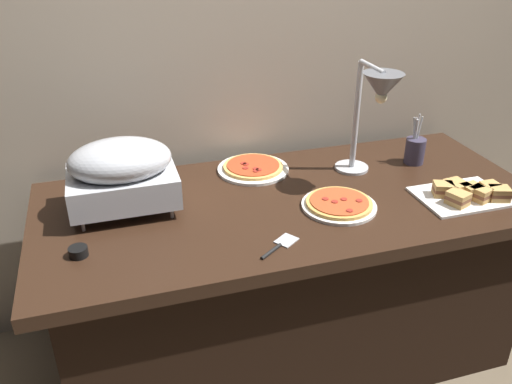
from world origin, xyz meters
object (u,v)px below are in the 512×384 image
at_px(chafing_dish, 122,172).
at_px(serving_spatula, 279,246).
at_px(pizza_plate_center, 253,168).
at_px(sauce_cup_near, 78,251).
at_px(sandwich_platter, 467,193).
at_px(utensil_holder, 415,150).
at_px(heat_lamp, 377,97).
at_px(pizza_plate_front, 339,204).

bearing_deg(chafing_dish, serving_spatula, -41.03).
distance_m(pizza_plate_center, sauce_cup_near, 0.83).
bearing_deg(chafing_dish, sandwich_platter, -13.56).
distance_m(sauce_cup_near, utensil_holder, 1.43).
distance_m(chafing_dish, utensil_holder, 1.23).
height_order(pizza_plate_center, serving_spatula, pizza_plate_center).
bearing_deg(heat_lamp, pizza_plate_center, 148.46).
bearing_deg(pizza_plate_front, sandwich_platter, -9.62).
xyz_separation_m(pizza_plate_center, utensil_holder, (0.69, -0.13, 0.05)).
relative_size(heat_lamp, pizza_plate_front, 1.68).
height_order(pizza_plate_front, pizza_plate_center, same).
height_order(chafing_dish, sauce_cup_near, chafing_dish).
bearing_deg(serving_spatula, heat_lamp, 33.78).
distance_m(heat_lamp, sauce_cup_near, 1.17).
height_order(heat_lamp, utensil_holder, heat_lamp).
bearing_deg(heat_lamp, chafing_dish, 175.70).
bearing_deg(sauce_cup_near, sandwich_platter, -1.51).
bearing_deg(chafing_dish, pizza_plate_front, -16.05).
distance_m(chafing_dish, sandwich_platter, 1.28).
bearing_deg(utensil_holder, pizza_plate_center, 169.65).
bearing_deg(pizza_plate_center, sandwich_platter, -34.24).
bearing_deg(sauce_cup_near, utensil_holder, 12.62).
relative_size(chafing_dish, utensil_holder, 1.73).
distance_m(pizza_plate_front, sandwich_platter, 0.49).
height_order(heat_lamp, pizza_plate_front, heat_lamp).
relative_size(chafing_dish, heat_lamp, 0.81).
bearing_deg(pizza_plate_front, pizza_plate_center, 118.37).
xyz_separation_m(pizza_plate_front, sauce_cup_near, (-0.92, -0.05, 0.00)).
xyz_separation_m(heat_lamp, utensil_holder, (0.28, 0.12, -0.30)).
bearing_deg(sandwich_platter, utensil_holder, 91.70).
bearing_deg(utensil_holder, serving_spatula, -149.86).
xyz_separation_m(pizza_plate_center, sauce_cup_near, (-0.71, -0.44, 0.00)).
xyz_separation_m(heat_lamp, serving_spatula, (-0.49, -0.32, -0.35)).
bearing_deg(pizza_plate_center, heat_lamp, -31.54).
distance_m(sandwich_platter, serving_spatula, 0.79).
xyz_separation_m(heat_lamp, pizza_plate_front, (-0.19, -0.14, -0.34)).
bearing_deg(sandwich_platter, pizza_plate_center, 145.76).
relative_size(pizza_plate_center, serving_spatula, 1.88).
bearing_deg(serving_spatula, sauce_cup_near, 167.79).
height_order(chafing_dish, pizza_plate_front, chafing_dish).
xyz_separation_m(utensil_holder, serving_spatula, (-0.77, -0.45, -0.06)).
height_order(pizza_plate_front, utensil_holder, utensil_holder).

